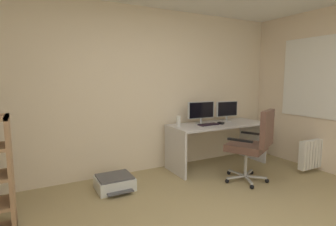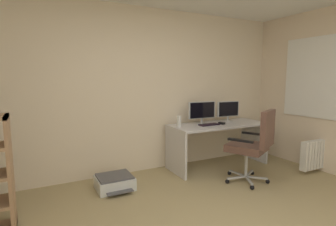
# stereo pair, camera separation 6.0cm
# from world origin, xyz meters

# --- Properties ---
(wall_back) EXTENTS (5.43, 0.10, 2.55)m
(wall_back) POSITION_xyz_m (0.00, 2.44, 1.27)
(wall_back) COLOR beige
(wall_back) RESTS_ON ground
(window_pane) EXTENTS (0.01, 1.37, 1.20)m
(window_pane) POSITION_xyz_m (2.71, 1.07, 1.48)
(window_pane) COLOR white
(window_frame) EXTENTS (0.02, 1.45, 1.28)m
(window_frame) POSITION_xyz_m (2.70, 1.07, 1.48)
(window_frame) COLOR white
(desk) EXTENTS (1.66, 0.66, 0.73)m
(desk) POSITION_xyz_m (1.39, 2.00, 0.55)
(desk) COLOR silver
(desk) RESTS_ON ground
(monitor_main) EXTENTS (0.49, 0.18, 0.37)m
(monitor_main) POSITION_xyz_m (1.13, 2.11, 0.94)
(monitor_main) COLOR #B2B5B7
(monitor_main) RESTS_ON desk
(monitor_secondary) EXTENTS (0.42, 0.18, 0.35)m
(monitor_secondary) POSITION_xyz_m (1.67, 2.11, 0.93)
(monitor_secondary) COLOR #B2B5B7
(monitor_secondary) RESTS_ON desk
(keyboard) EXTENTS (0.34, 0.14, 0.02)m
(keyboard) POSITION_xyz_m (1.16, 1.95, 0.74)
(keyboard) COLOR black
(keyboard) RESTS_ON desk
(computer_mouse) EXTENTS (0.08, 0.11, 0.03)m
(computer_mouse) POSITION_xyz_m (1.40, 1.93, 0.74)
(computer_mouse) COLOR black
(computer_mouse) RESTS_ON desk
(desktop_speaker) EXTENTS (0.07, 0.07, 0.17)m
(desktop_speaker) POSITION_xyz_m (0.67, 2.06, 0.81)
(desktop_speaker) COLOR silver
(desktop_speaker) RESTS_ON desk
(office_chair) EXTENTS (0.68, 0.71, 1.05)m
(office_chair) POSITION_xyz_m (1.38, 1.19, 0.59)
(office_chair) COLOR #B7BABC
(office_chair) RESTS_ON ground
(printer) EXTENTS (0.48, 0.50, 0.19)m
(printer) POSITION_xyz_m (-0.42, 1.88, 0.09)
(printer) COLOR silver
(printer) RESTS_ON ground
(radiator) EXTENTS (0.69, 0.10, 0.45)m
(radiator) POSITION_xyz_m (2.61, 1.07, 0.29)
(radiator) COLOR white
(radiator) RESTS_ON ground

